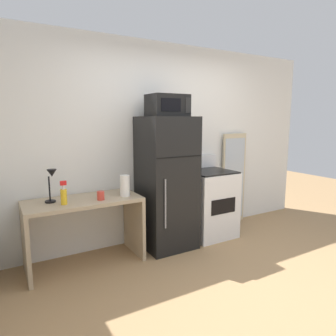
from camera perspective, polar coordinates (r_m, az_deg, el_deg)
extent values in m
plane|color=#9E7A51|center=(3.23, 15.52, -21.28)|extent=(12.00, 12.00, 0.00)
cube|color=white|center=(4.15, -0.69, 4.80)|extent=(5.00, 0.10, 2.60)
cube|color=tan|center=(3.46, -15.69, -6.01)|extent=(1.24, 0.57, 0.04)
cube|color=tan|center=(3.49, -25.23, -12.93)|extent=(0.04, 0.57, 0.71)
cube|color=tan|center=(3.76, -6.41, -10.49)|extent=(0.04, 0.57, 0.71)
cylinder|color=black|center=(3.44, -21.29, -5.90)|extent=(0.11, 0.11, 0.02)
cylinder|color=black|center=(3.41, -21.43, -3.64)|extent=(0.02, 0.02, 0.26)
cone|color=black|center=(3.37, -21.04, -0.88)|extent=(0.10, 0.10, 0.08)
cylinder|color=#D83F33|center=(3.38, -12.55, -5.09)|extent=(0.08, 0.08, 0.09)
cylinder|color=yellow|center=(3.29, -19.03, -5.17)|extent=(0.06, 0.06, 0.16)
cylinder|color=white|center=(3.27, -19.12, -3.43)|extent=(0.02, 0.02, 0.04)
cube|color=red|center=(3.25, -19.13, -2.70)|extent=(0.06, 0.03, 0.04)
cylinder|color=white|center=(3.48, -8.12, -3.32)|extent=(0.11, 0.11, 0.24)
cube|color=black|center=(3.81, -0.27, -2.83)|extent=(0.62, 0.61, 1.65)
cube|color=black|center=(3.49, 2.26, 2.09)|extent=(0.61, 0.00, 0.01)
cylinder|color=gray|center=(3.48, -0.48, -6.79)|extent=(0.02, 0.02, 0.58)
cube|color=black|center=(3.71, -0.13, 11.69)|extent=(0.46, 0.34, 0.26)
cube|color=black|center=(3.54, 0.59, 11.81)|extent=(0.26, 0.01, 0.15)
cube|color=black|center=(3.66, 3.75, 11.70)|extent=(0.07, 0.01, 0.18)
cube|color=white|center=(4.28, 7.74, -6.74)|extent=(0.62, 0.60, 0.90)
cube|color=black|center=(4.18, 7.88, -0.66)|extent=(0.60, 0.58, 0.02)
cube|color=white|center=(4.38, 5.66, 1.17)|extent=(0.62, 0.04, 0.18)
cube|color=black|center=(4.04, 10.41, -7.10)|extent=(0.40, 0.01, 0.20)
cube|color=#C6B793|center=(4.84, 12.22, -1.96)|extent=(0.44, 0.03, 1.40)
cube|color=#B2BCC6|center=(4.82, 12.36, -1.99)|extent=(0.39, 0.00, 1.26)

